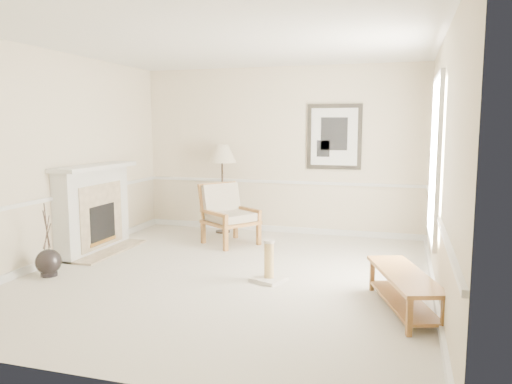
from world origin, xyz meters
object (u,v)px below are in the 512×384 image
Objects in this scene: floor_lamp at (222,156)px; bench at (404,285)px; floor_vase at (48,263)px; armchair at (227,211)px; scratching_post at (269,268)px.

bench is at bearing -44.34° from floor_lamp.
floor_lamp is (1.19, 3.08, 1.19)m from floor_vase.
armchair reaches higher than floor_vase.
bench is at bearing -94.28° from armchair.
floor_vase reaches higher than bench.
floor_lamp reaches higher than scratching_post.
floor_lamp is at bearing 60.65° from armchair.
scratching_post is at bearing -58.44° from floor_lamp.
armchair is 0.73× the size of bench.
armchair is 2.14m from scratching_post.
bench is (3.11, -3.03, -1.09)m from floor_lamp.
scratching_post reaches higher than bench.
floor_vase is at bearing -111.21° from floor_lamp.
floor_lamp reaches higher than floor_vase.
armchair reaches higher than scratching_post.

